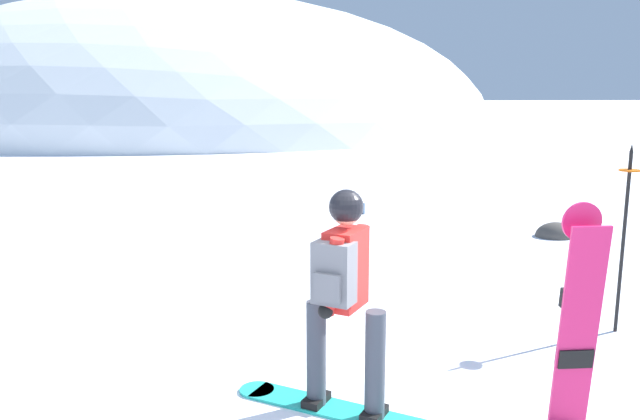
# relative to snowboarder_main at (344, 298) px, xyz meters

# --- Properties ---
(ridge_peak_main) EXTENTS (38.26, 34.43, 16.38)m
(ridge_peak_main) POSITION_rel_snowboarder_main_xyz_m (-5.87, 37.01, -0.92)
(ridge_peak_main) COLOR white
(ridge_peak_main) RESTS_ON ground
(snowboarder_main) EXTENTS (1.62, 1.08, 1.71)m
(snowboarder_main) POSITION_rel_snowboarder_main_xyz_m (0.00, 0.00, 0.00)
(snowboarder_main) COLOR #23B7A3
(snowboarder_main) RESTS_ON ground
(spare_snowboard) EXTENTS (0.28, 0.18, 1.65)m
(spare_snowboard) POSITION_rel_snowboarder_main_xyz_m (1.62, -0.31, -0.08)
(spare_snowboard) COLOR #D11E5B
(spare_snowboard) RESTS_ON ground
(piste_marker_near) EXTENTS (0.20, 0.20, 1.90)m
(piste_marker_near) POSITION_rel_snowboarder_main_xyz_m (2.95, 1.46, 0.17)
(piste_marker_near) COLOR black
(piste_marker_near) RESTS_ON ground
(rock_dark) EXTENTS (0.69, 0.59, 0.48)m
(rock_dark) POSITION_rel_snowboarder_main_xyz_m (4.23, 5.61, -0.92)
(rock_dark) COLOR #4C4742
(rock_dark) RESTS_ON ground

